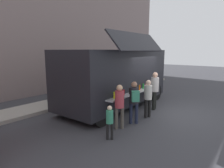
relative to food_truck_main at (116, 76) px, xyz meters
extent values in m
plane|color=#38383D|center=(0.79, -2.19, -1.55)|extent=(60.00, 60.00, 0.00)
cube|color=#9E998E|center=(-4.00, 2.62, -1.47)|extent=(28.00, 1.60, 0.15)
cube|color=black|center=(0.00, 0.02, 0.01)|extent=(6.36, 2.65, 2.52)
cube|color=black|center=(-0.57, -1.54, 1.60)|extent=(3.48, 0.85, 0.79)
cube|color=black|center=(-0.59, -1.15, 0.32)|extent=(3.28, 0.23, 1.13)
cube|color=#B7B7BC|center=(-0.58, -1.36, -0.57)|extent=(3.46, 0.48, 0.05)
cylinder|color=yellow|center=(-1.89, -1.37, -0.42)|extent=(0.07, 0.07, 0.25)
cylinder|color=green|center=(-1.56, -1.46, -0.44)|extent=(0.07, 0.07, 0.22)
cylinder|color=red|center=(-1.22, -1.33, -0.44)|extent=(0.06, 0.06, 0.22)
cylinder|color=black|center=(-0.92, -1.43, -0.42)|extent=(0.08, 0.08, 0.25)
cylinder|color=green|center=(-0.56, -1.38, -0.43)|extent=(0.06, 0.06, 0.24)
cylinder|color=green|center=(-0.27, -1.31, -0.43)|extent=(0.07, 0.07, 0.23)
cylinder|color=orange|center=(0.07, -1.29, -0.43)|extent=(0.07, 0.07, 0.24)
cylinder|color=green|center=(0.41, -1.29, -0.42)|extent=(0.06, 0.06, 0.26)
cylinder|color=red|center=(0.71, -1.28, -0.45)|extent=(0.08, 0.08, 0.20)
cube|color=black|center=(3.08, 0.14, 0.47)|extent=(0.16, 2.05, 1.11)
cylinder|color=black|center=(2.39, 1.17, -1.10)|extent=(0.90, 0.28, 0.90)
cylinder|color=black|center=(2.47, -0.94, -1.10)|extent=(0.90, 0.28, 0.90)
cylinder|color=black|center=(-2.48, 0.98, -1.10)|extent=(0.90, 0.28, 0.90)
cylinder|color=black|center=(-2.40, -1.13, -1.10)|extent=(0.90, 0.28, 0.90)
cylinder|color=#2D6238|center=(4.40, 2.32, -1.10)|extent=(0.60, 0.60, 0.90)
cylinder|color=black|center=(-0.56, -2.00, -1.15)|extent=(0.12, 0.12, 0.79)
cylinder|color=black|center=(-0.36, -2.05, -1.15)|extent=(0.12, 0.12, 0.79)
cylinder|color=silver|center=(-0.46, -2.03, -0.46)|extent=(0.33, 0.33, 0.59)
sphere|color=beige|center=(-0.46, -2.03, -0.06)|extent=(0.22, 0.22, 0.22)
cylinder|color=#1D2137|center=(-1.50, -1.87, -1.14)|extent=(0.13, 0.13, 0.81)
cylinder|color=#1D2137|center=(-1.34, -2.03, -1.14)|extent=(0.13, 0.13, 0.81)
cylinder|color=#252229|center=(-1.42, -1.95, -0.43)|extent=(0.34, 0.34, 0.61)
sphere|color=#9D6C54|center=(-1.42, -1.95, -0.01)|extent=(0.23, 0.23, 0.23)
cube|color=#318263|center=(-1.60, -2.13, -0.40)|extent=(0.32, 0.32, 0.39)
cylinder|color=#4D4841|center=(-2.25, -1.75, -1.15)|extent=(0.13, 0.13, 0.79)
cylinder|color=#4D4841|center=(-2.09, -1.89, -1.15)|extent=(0.13, 0.13, 0.79)
cylinder|color=#AB3943|center=(-2.17, -1.82, -0.45)|extent=(0.33, 0.33, 0.60)
sphere|color=#DCA980|center=(-2.17, -1.82, -0.04)|extent=(0.22, 0.22, 0.22)
cylinder|color=black|center=(0.64, -1.75, -1.11)|extent=(0.14, 0.14, 0.88)
cylinder|color=black|center=(0.87, -1.69, -1.11)|extent=(0.14, 0.14, 0.88)
cylinder|color=silver|center=(0.76, -1.72, -0.33)|extent=(0.36, 0.36, 0.67)
sphere|color=#DCA487|center=(0.76, -1.72, 0.12)|extent=(0.25, 0.25, 0.25)
cylinder|color=black|center=(-3.10, -2.04, -1.27)|extent=(0.09, 0.09, 0.55)
cylinder|color=black|center=(-3.01, -2.16, -1.27)|extent=(0.09, 0.09, 0.55)
cylinder|color=#328764|center=(-3.06, -2.10, -0.79)|extent=(0.23, 0.23, 0.41)
sphere|color=beige|center=(-3.06, -2.10, -0.51)|extent=(0.15, 0.15, 0.15)
camera|label=1|loc=(-7.48, -5.77, 1.24)|focal=30.96mm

